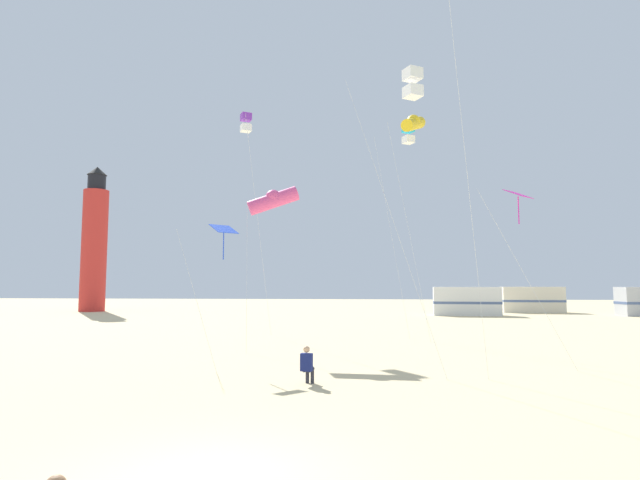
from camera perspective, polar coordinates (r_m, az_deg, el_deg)
name	(u,v)px	position (r m, az deg, el deg)	size (l,w,h in m)	color
ground	(210,480)	(8.67, -12.35, -25.06)	(200.00, 200.00, 0.00)	beige
kite_flyer_standing	(307,364)	(15.55, -1.45, -13.87)	(0.40, 0.54, 1.16)	navy
kite_tube_gold	(413,123)	(30.06, 10.53, 12.86)	(2.36, 2.81, 12.93)	silver
kite_diamond_magenta	(518,200)	(21.37, 21.55, 4.27)	(3.12, 2.47, 6.78)	silver
kite_diamond_blue	(223,233)	(19.89, -10.98, 0.75)	(2.39, 2.39, 5.36)	silver
kite_box_white	(413,84)	(20.69, 10.44, 17.01)	(3.29, 3.01, 11.34)	silver
kite_box_cyan	(408,135)	(32.22, 9.96, 11.66)	(2.53, 2.53, 12.85)	silver
kite_box_violet	(246,123)	(32.26, -8.38, 12.96)	(2.04, 2.04, 13.58)	silver
kite_tube_rainbow	(273,200)	(24.17, -5.32, 4.54)	(2.78, 2.34, 7.73)	silver
lighthouse_distant	(94,243)	(63.64, -24.19, -0.31)	(2.80, 2.80, 16.80)	red
rv_van_white	(466,301)	(52.26, 16.25, -6.68)	(6.62, 2.88, 2.80)	white
rv_van_cream	(532,300)	(60.41, 22.89, -6.25)	(6.58, 2.76, 2.80)	beige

